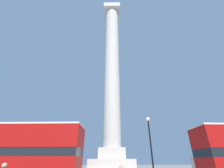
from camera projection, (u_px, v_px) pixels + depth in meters
The scene contains 4 objects.
monument_column at pixel (112, 97), 18.88m from camera, with size 6.22×6.22×27.06m.
bus_b at pixel (3, 153), 11.02m from camera, with size 11.40×2.86×4.44m.
equestrian_statue at pixel (210, 164), 18.61m from camera, with size 4.19×3.38×5.89m.
street_lamp at pixel (151, 145), 14.11m from camera, with size 0.41×0.41×5.93m.
Camera 1 is at (0.16, -17.49, 1.87)m, focal length 24.00 mm.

